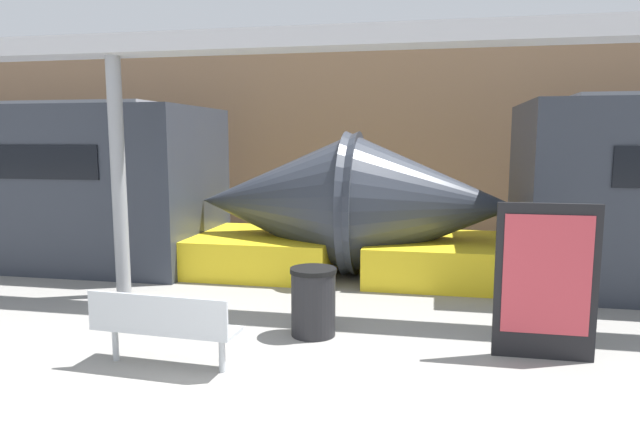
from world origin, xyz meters
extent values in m
cube|color=#937051|center=(0.00, 10.28, 2.50)|extent=(56.00, 0.20, 5.00)
cone|color=#2D333D|center=(1.46, 6.25, 1.32)|extent=(3.04, 2.63, 2.63)
cube|color=yellow|center=(1.75, 6.25, 0.35)|extent=(2.73, 2.46, 0.70)
cone|color=#2D333D|center=(-1.33, 6.25, 1.32)|extent=(3.04, 2.63, 2.63)
cube|color=yellow|center=(-1.62, 6.25, 0.35)|extent=(2.73, 2.46, 0.70)
cube|color=#ADB2B7|center=(-1.30, 1.50, 0.44)|extent=(1.65, 0.53, 0.04)
cube|color=#ADB2B7|center=(-1.31, 1.30, 0.66)|extent=(1.63, 0.13, 0.40)
cylinder|color=#ADB2B7|center=(-1.95, 1.54, 0.21)|extent=(0.07, 0.07, 0.42)
cylinder|color=#ADB2B7|center=(-0.65, 1.47, 0.21)|extent=(0.07, 0.07, 0.42)
cylinder|color=black|center=(0.07, 2.81, 0.41)|extent=(0.56, 0.56, 0.81)
cylinder|color=black|center=(0.07, 2.81, 0.84)|extent=(0.59, 0.59, 0.06)
cube|color=black|center=(2.79, 2.55, 0.89)|extent=(1.11, 0.06, 1.79)
cube|color=#B73842|center=(2.79, 2.52, 0.98)|extent=(0.94, 0.01, 1.36)
cylinder|color=gray|center=(-3.32, 4.06, 1.87)|extent=(0.23, 0.23, 3.74)
cube|color=#B7B7BC|center=(-3.32, 4.06, 3.88)|extent=(28.00, 0.60, 0.28)
camera|label=1|loc=(1.53, -4.06, 2.48)|focal=32.00mm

